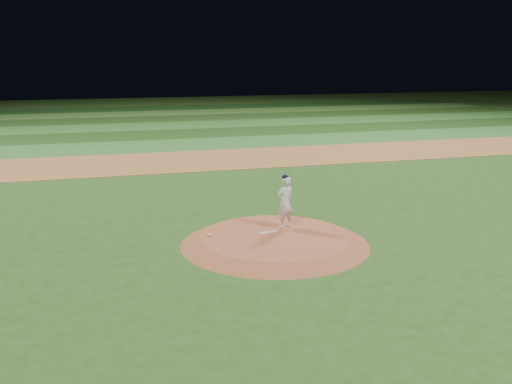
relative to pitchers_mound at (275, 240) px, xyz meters
name	(u,v)px	position (x,y,z in m)	size (l,w,h in m)	color
ground	(275,244)	(0.00, 0.00, -0.12)	(120.00, 120.00, 0.00)	#274E19
infield_dirt_band	(193,160)	(0.00, 14.00, -0.12)	(70.00, 6.00, 0.02)	#A16532
outfield_stripe_0	(178,145)	(0.00, 19.50, -0.12)	(70.00, 5.00, 0.02)	#316B27
outfield_stripe_1	(168,134)	(0.00, 24.50, -0.12)	(70.00, 5.00, 0.02)	#1E4315
outfield_stripe_2	(159,126)	(0.00, 29.50, -0.12)	(70.00, 5.00, 0.02)	#2F6E28
outfield_stripe_3	(153,119)	(0.00, 34.50, -0.12)	(70.00, 5.00, 0.02)	#214416
outfield_stripe_4	(147,113)	(0.00, 39.50, -0.12)	(70.00, 5.00, 0.02)	#3D6E28
outfield_stripe_5	(143,109)	(0.00, 44.50, -0.12)	(70.00, 5.00, 0.02)	#173F14
pitchers_mound	(275,240)	(0.00, 0.00, 0.00)	(5.50, 5.50, 0.25)	#9E5431
pitching_rubber	(268,232)	(-0.10, 0.33, 0.14)	(0.56, 0.14, 0.03)	beige
rosin_bag	(209,235)	(-1.83, 0.53, 0.16)	(0.13, 0.13, 0.07)	white
pitcher_on_mound	(285,202)	(0.54, 0.67, 0.94)	(0.68, 0.56, 1.66)	silver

